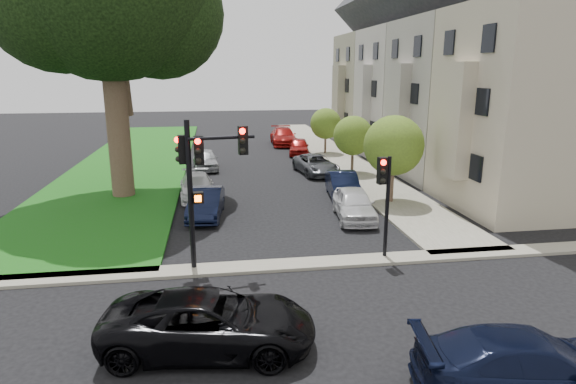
{
  "coord_description": "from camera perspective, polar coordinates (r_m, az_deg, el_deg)",
  "views": [
    {
      "loc": [
        -2.9,
        -13.97,
        6.91
      ],
      "look_at": [
        0.0,
        5.0,
        2.0
      ],
      "focal_mm": 30.0,
      "sensor_mm": 36.0,
      "label": 1
    }
  ],
  "objects": [
    {
      "name": "sidewalk_cross",
      "position": [
        17.62,
        1.49,
        -8.53
      ],
      "size": [
        60.0,
        1.0,
        0.12
      ],
      "primitive_type": "cube",
      "color": "slate",
      "rests_on": "ground"
    },
    {
      "name": "house_d",
      "position": [
        47.04,
        10.67,
        14.14
      ],
      "size": [
        7.7,
        7.55,
        15.97
      ],
      "color": "#B0A38E",
      "rests_on": "ground"
    },
    {
      "name": "car_parked_3",
      "position": [
        40.11,
        1.3,
        5.41
      ],
      "size": [
        2.25,
        4.2,
        1.36
      ],
      "primitive_type": "imported",
      "rotation": [
        0.0,
        0.0,
        -0.17
      ],
      "color": "maroon",
      "rests_on": "ground"
    },
    {
      "name": "car_parked_6",
      "position": [
        26.99,
        -10.74,
        0.67
      ],
      "size": [
        2.07,
        4.55,
        1.29
      ],
      "primitive_type": "imported",
      "rotation": [
        0.0,
        0.0,
        0.06
      ],
      "color": "silver",
      "rests_on": "ground"
    },
    {
      "name": "ground",
      "position": [
        15.85,
        2.79,
        -11.51
      ],
      "size": [
        140.0,
        140.0,
        0.0
      ],
      "primitive_type": "plane",
      "color": "black",
      "rests_on": "ground"
    },
    {
      "name": "grass_strip",
      "position": [
        39.06,
        -17.57,
        3.58
      ],
      "size": [
        8.0,
        44.0,
        0.12
      ],
      "primitive_type": "cube",
      "color": "#176312",
      "rests_on": "ground"
    },
    {
      "name": "car_parked_2",
      "position": [
        32.63,
        3.34,
        3.27
      ],
      "size": [
        2.76,
        4.95,
        1.31
      ],
      "primitive_type": "imported",
      "rotation": [
        0.0,
        0.0,
        0.13
      ],
      "color": "#3F4247",
      "rests_on": "ground"
    },
    {
      "name": "car_parked_1",
      "position": [
        26.66,
        6.53,
        0.81
      ],
      "size": [
        1.96,
        4.45,
        1.42
      ],
      "primitive_type": "imported",
      "rotation": [
        0.0,
        0.0,
        -0.11
      ],
      "color": "black",
      "rests_on": "ground"
    },
    {
      "name": "small_tree_a",
      "position": [
        25.45,
        12.42,
        5.4
      ],
      "size": [
        3.1,
        3.1,
        4.66
      ],
      "color": "#4C3225",
      "rests_on": "ground"
    },
    {
      "name": "sidewalk_right",
      "position": [
        39.77,
        5.5,
        4.37
      ],
      "size": [
        3.5,
        44.0,
        0.12
      ],
      "primitive_type": "cube",
      "color": "slate",
      "rests_on": "ground"
    },
    {
      "name": "house_a",
      "position": [
        26.8,
        26.97,
        12.9
      ],
      "size": [
        7.7,
        7.55,
        15.97
      ],
      "color": "#BAB38F",
      "rests_on": "ground"
    },
    {
      "name": "traffic_signal_secondary",
      "position": [
        17.75,
        11.38,
        0.39
      ],
      "size": [
        0.51,
        0.41,
        3.89
      ],
      "color": "black",
      "rests_on": "ground"
    },
    {
      "name": "traffic_signal_main",
      "position": [
        16.53,
        -10.2,
        2.77
      ],
      "size": [
        2.6,
        0.68,
        5.3
      ],
      "color": "black",
      "rests_on": "ground"
    },
    {
      "name": "car_cross_near",
      "position": [
        12.68,
        -9.27,
        -14.97
      ],
      "size": [
        5.61,
        3.15,
        1.48
      ],
      "primitive_type": "imported",
      "rotation": [
        0.0,
        0.0,
        1.44
      ],
      "color": "black",
      "rests_on": "ground"
    },
    {
      "name": "car_parked_0",
      "position": [
        22.95,
        7.83,
        -1.41
      ],
      "size": [
        2.21,
        4.44,
        1.45
      ],
      "primitive_type": "imported",
      "rotation": [
        0.0,
        0.0,
        -0.12
      ],
      "color": "silver",
      "rests_on": "ground"
    },
    {
      "name": "house_c",
      "position": [
        40.03,
        14.28,
        13.96
      ],
      "size": [
        7.7,
        7.55,
        15.97
      ],
      "color": "#A1A1A1",
      "rests_on": "ground"
    },
    {
      "name": "small_tree_b",
      "position": [
        32.45,
        7.72,
        6.63
      ],
      "size": [
        2.63,
        2.63,
        3.94
      ],
      "color": "#4C3225",
      "rests_on": "ground"
    },
    {
      "name": "small_tree_c",
      "position": [
        40.2,
        4.49,
        8.08
      ],
      "size": [
        2.55,
        2.55,
        3.83
      ],
      "color": "#4C3225",
      "rests_on": "ground"
    },
    {
      "name": "car_parked_5",
      "position": [
        23.32,
        -9.68,
        -1.32
      ],
      "size": [
        1.88,
        4.32,
        1.38
      ],
      "primitive_type": "imported",
      "rotation": [
        0.0,
        0.0,
        -0.1
      ],
      "color": "black",
      "rests_on": "ground"
    },
    {
      "name": "house_b",
      "position": [
        33.23,
        19.38,
        13.61
      ],
      "size": [
        7.7,
        7.55,
        15.97
      ],
      "color": "gray",
      "rests_on": "ground"
    },
    {
      "name": "car_parked_7",
      "position": [
        34.63,
        -9.77,
        3.82
      ],
      "size": [
        1.96,
        4.25,
        1.41
      ],
      "primitive_type": "imported",
      "rotation": [
        0.0,
        0.0,
        0.07
      ],
      "color": "#999BA0",
      "rests_on": "ground"
    },
    {
      "name": "car_parked_4",
      "position": [
        45.38,
        -0.55,
        6.61
      ],
      "size": [
        2.45,
        5.58,
        1.59
      ],
      "primitive_type": "imported",
      "rotation": [
        0.0,
        0.0,
        -0.04
      ],
      "color": "maroon",
      "rests_on": "ground"
    },
    {
      "name": "car_cross_far",
      "position": [
        12.18,
        26.7,
        -17.86
      ],
      "size": [
        5.21,
        2.71,
        1.44
      ],
      "primitive_type": "imported",
      "rotation": [
        0.0,
        0.0,
        1.43
      ],
      "color": "black",
      "rests_on": "ground"
    }
  ]
}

